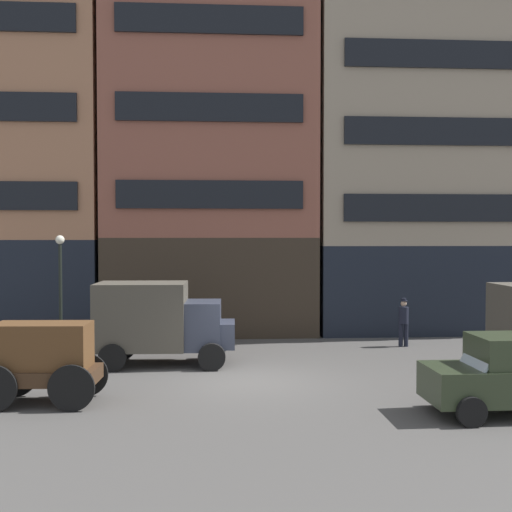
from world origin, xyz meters
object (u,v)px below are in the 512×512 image
(pedestrian_officer, at_px, (404,320))
(streetlamp_curbside, at_px, (60,276))
(sedan_dark, at_px, (508,375))
(delivery_truck_far, at_px, (160,320))
(cargo_wagon, at_px, (40,357))

(pedestrian_officer, distance_m, streetlamp_curbside, 12.55)
(sedan_dark, xyz_separation_m, streetlamp_curbside, (-12.17, 8.77, 1.76))
(pedestrian_officer, height_order, streetlamp_curbside, streetlamp_curbside)
(delivery_truck_far, relative_size, streetlamp_curbside, 1.07)
(sedan_dark, bearing_deg, cargo_wagon, 171.29)
(cargo_wagon, height_order, delivery_truck_far, delivery_truck_far)
(streetlamp_curbside, bearing_deg, cargo_wagon, -80.42)
(pedestrian_officer, bearing_deg, sedan_dark, -91.69)
(sedan_dark, relative_size, pedestrian_officer, 2.07)
(streetlamp_curbside, bearing_deg, delivery_truck_far, -35.19)
(cargo_wagon, relative_size, sedan_dark, 0.80)
(pedestrian_officer, bearing_deg, streetlamp_curbside, -179.73)
(sedan_dark, bearing_deg, delivery_truck_far, 143.97)
(delivery_truck_far, distance_m, streetlamp_curbside, 4.74)
(cargo_wagon, height_order, streetlamp_curbside, streetlamp_curbside)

